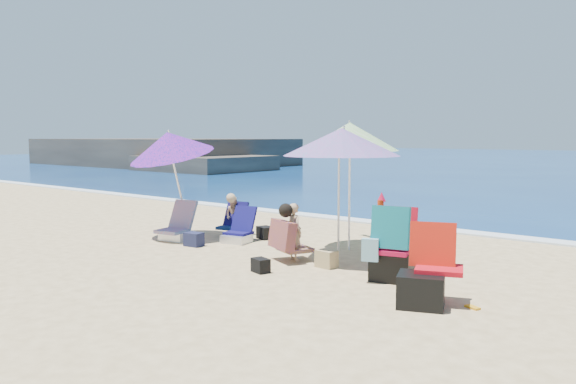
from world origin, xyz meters
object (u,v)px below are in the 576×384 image
Objects in this scene: chair_rainbow at (178,230)px; person_center at (290,233)px; furled_umbrella at (380,229)px; chair_navy at (239,233)px; camp_chair_right at (392,253)px; person_left at (234,216)px; camp_chair_left at (425,281)px; umbrella_striped at (350,137)px; umbrella_turquoise at (342,142)px; umbrella_blue at (170,144)px.

person_center is (2.96, -0.08, 0.26)m from chair_rainbow.
furled_umbrella is at bearing 5.69° from person_center.
chair_rainbow is at bearing -151.50° from chair_navy.
person_left is (-4.44, 1.28, 0.01)m from camp_chair_right.
chair_navy is 0.86m from person_left.
camp_chair_left is (4.71, -1.58, 0.12)m from chair_navy.
camp_chair_right is at bearing -16.06° from person_left.
umbrella_striped is 3.92m from chair_rainbow.
furled_umbrella is at bearing 143.78° from camp_chair_right.
furled_umbrella is 4.60m from chair_rainbow.
camp_chair_left is 1.23m from camp_chair_right.
umbrella_striped reaches higher than camp_chair_left.
chair_rainbow is at bearing -112.70° from person_left.
chair_rainbow is 1.23m from person_left.
umbrella_striped is 2.62× the size of person_left.
person_left reaches higher than chair_navy.
umbrella_striped is at bearing 114.49° from umbrella_turquoise.
umbrella_striped is 2.35m from furled_umbrella.
camp_chair_left is (6.06, -1.02, -1.61)m from umbrella_blue.
camp_chair_left is (1.24, -1.06, -0.38)m from furled_umbrella.
chair_rainbow is 0.84× the size of camp_chair_left.
camp_chair_right is (-0.91, 0.82, 0.10)m from camp_chair_left.
camp_chair_right reaches higher than camp_chair_left.
chair_rainbow is 4.91m from camp_chair_right.
camp_chair_left is at bearing -40.47° from furled_umbrella.
chair_navy is 0.83× the size of person_left.
person_center is (1.85, -0.68, 0.29)m from chair_navy.
camp_chair_right is (1.73, -1.52, -1.66)m from umbrella_striped.
umbrella_blue is 6.35m from camp_chair_left.
umbrella_blue is at bearing -157.36° from chair_navy.
chair_rainbow is at bearing -156.76° from umbrella_striped.
furled_umbrella is at bearing 139.53° from camp_chair_left.
umbrella_blue is 3.12× the size of chair_navy.
umbrella_striped reaches higher than furled_umbrella.
chair_navy is 1.99m from person_center.
person_left is (-4.11, 1.04, -0.27)m from furled_umbrella.
person_center reaches higher than person_left.
furled_umbrella is at bearing -24.50° from umbrella_turquoise.
camp_chair_right is 1.23× the size of person_left.
furled_umbrella is 1.66× the size of chair_navy.
camp_chair_left reaches higher than chair_navy.
umbrella_turquoise is at bearing -10.45° from person_left.
umbrella_turquoise is 1.71m from furled_umbrella.
furled_umbrella is at bearing 0.50° from umbrella_blue.
furled_umbrella is (4.82, 0.04, -1.23)m from umbrella_blue.
umbrella_striped is 2.14× the size of camp_chair_right.
person_center is at bearing -174.31° from furled_umbrella.
umbrella_striped is at bearing 81.49° from person_center.
umbrella_blue is (-3.42, -1.33, -0.15)m from umbrella_striped.
umbrella_blue is at bearing 170.63° from chair_rainbow.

